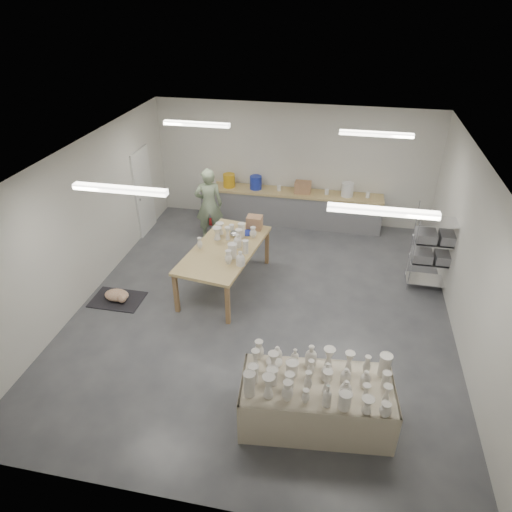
% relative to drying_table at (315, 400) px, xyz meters
% --- Properties ---
extents(room, '(8.00, 8.02, 3.00)m').
position_rel_drying_table_xyz_m(room, '(-1.31, 2.56, 1.63)').
color(room, '#424449').
rests_on(room, ground).
extents(back_counter, '(4.60, 0.60, 1.24)m').
position_rel_drying_table_xyz_m(back_counter, '(-1.21, 6.15, 0.06)').
color(back_counter, tan).
rests_on(back_counter, ground).
extents(wire_shelf, '(0.88, 0.48, 1.80)m').
position_rel_drying_table_xyz_m(wire_shelf, '(2.00, 3.87, 0.49)').
color(wire_shelf, silver).
rests_on(wire_shelf, ground).
extents(drying_table, '(2.20, 1.21, 1.11)m').
position_rel_drying_table_xyz_m(drying_table, '(0.00, 0.00, 0.00)').
color(drying_table, olive).
rests_on(drying_table, ground).
extents(work_table, '(1.52, 2.53, 1.19)m').
position_rel_drying_table_xyz_m(work_table, '(-2.04, 3.19, 0.46)').
color(work_table, tan).
rests_on(work_table, ground).
extents(rug, '(1.00, 0.70, 0.02)m').
position_rel_drying_table_xyz_m(rug, '(-4.10, 2.14, -0.42)').
color(rug, black).
rests_on(rug, ground).
extents(cat, '(0.53, 0.40, 0.21)m').
position_rel_drying_table_xyz_m(cat, '(-4.08, 2.12, -0.30)').
color(cat, white).
rests_on(cat, rug).
extents(potter, '(0.75, 0.60, 1.80)m').
position_rel_drying_table_xyz_m(potter, '(-3.00, 4.97, 0.47)').
color(potter, gray).
rests_on(potter, ground).
extents(red_stool, '(0.47, 0.47, 0.34)m').
position_rel_drying_table_xyz_m(red_stool, '(-3.00, 5.24, -0.12)').
color(red_stool, red).
rests_on(red_stool, ground).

